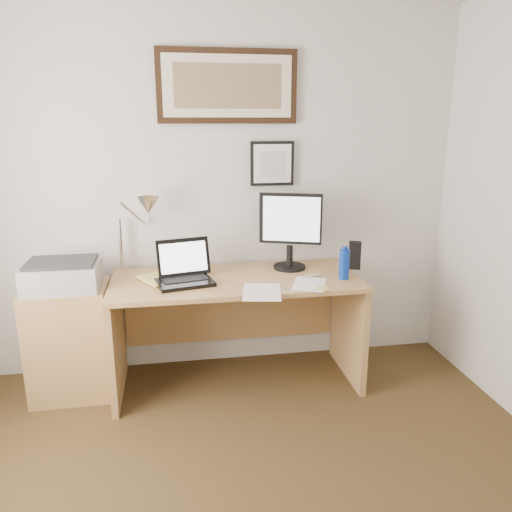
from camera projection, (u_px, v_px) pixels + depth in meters
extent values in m
cube|color=silver|center=(207.00, 194.00, 3.42)|extent=(3.50, 0.02, 2.50)
cube|color=#A77C46|center=(71.00, 341.00, 3.21)|extent=(0.50, 0.40, 0.73)
cylinder|color=#0C2D9C|center=(344.00, 264.00, 3.19)|extent=(0.07, 0.07, 0.19)
cylinder|color=#0C2D9C|center=(345.00, 248.00, 3.16)|extent=(0.03, 0.03, 0.02)
cube|color=black|center=(355.00, 255.00, 3.41)|extent=(0.10, 0.10, 0.19)
cube|color=white|center=(262.00, 292.00, 2.96)|extent=(0.28, 0.35, 0.00)
cube|color=white|center=(309.00, 284.00, 3.10)|extent=(0.28, 0.33, 0.00)
cube|color=#DBD468|center=(322.00, 288.00, 3.01)|extent=(0.08, 0.08, 0.01)
cylinder|color=white|center=(310.00, 276.00, 3.24)|extent=(0.14, 0.06, 0.02)
imported|color=#DFD769|center=(145.00, 282.00, 3.11)|extent=(0.30, 0.32, 0.02)
cube|color=#A77C46|center=(236.00, 280.00, 3.23)|extent=(1.60, 0.70, 0.03)
cube|color=#A77C46|center=(117.00, 342.00, 3.21)|extent=(0.04, 0.65, 0.72)
cube|color=#A77C46|center=(348.00, 326.00, 3.46)|extent=(0.04, 0.65, 0.72)
cube|color=#A77C46|center=(231.00, 304.00, 3.62)|extent=(1.50, 0.03, 0.55)
cube|color=black|center=(185.00, 282.00, 3.10)|extent=(0.38, 0.31, 0.02)
cube|color=black|center=(185.00, 279.00, 3.13)|extent=(0.30, 0.19, 0.00)
cube|color=black|center=(184.00, 257.00, 3.20)|extent=(0.35, 0.15, 0.23)
cube|color=white|center=(184.00, 257.00, 3.19)|extent=(0.30, 0.12, 0.18)
cylinder|color=black|center=(289.00, 267.00, 3.44)|extent=(0.22, 0.22, 0.02)
cylinder|color=black|center=(290.00, 256.00, 3.42)|extent=(0.04, 0.04, 0.14)
cube|color=black|center=(291.00, 219.00, 3.34)|extent=(0.41, 0.17, 0.34)
cube|color=silver|center=(291.00, 219.00, 3.32)|extent=(0.36, 0.13, 0.30)
cube|color=#A5A5A7|center=(63.00, 276.00, 3.07)|extent=(0.44, 0.34, 0.16)
cube|color=#2C2C2C|center=(61.00, 262.00, 3.04)|extent=(0.40, 0.30, 0.02)
cylinder|color=silver|center=(121.00, 245.00, 3.34)|extent=(0.02, 0.02, 0.36)
cylinder|color=silver|center=(133.00, 214.00, 3.24)|extent=(0.15, 0.23, 0.19)
cone|color=silver|center=(148.00, 206.00, 3.18)|extent=(0.16, 0.18, 0.15)
cube|color=black|center=(228.00, 86.00, 3.24)|extent=(0.92, 0.03, 0.47)
cube|color=beige|center=(228.00, 86.00, 3.22)|extent=(0.84, 0.01, 0.39)
cube|color=brown|center=(228.00, 86.00, 3.22)|extent=(0.70, 0.00, 0.28)
cube|color=black|center=(272.00, 163.00, 3.42)|extent=(0.30, 0.02, 0.30)
cube|color=white|center=(273.00, 164.00, 3.41)|extent=(0.26, 0.00, 0.26)
cube|color=#B1B7BC|center=(273.00, 164.00, 3.40)|extent=(0.17, 0.00, 0.17)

